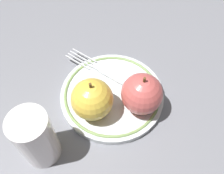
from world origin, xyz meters
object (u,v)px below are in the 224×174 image
apple_second_whole (142,94)px  drinking_glass (36,138)px  apple_red_whole (92,99)px  fork (106,73)px  plate (112,95)px

apple_second_whole → drinking_glass: bearing=178.0°
apple_red_whole → drinking_glass: bearing=-167.2°
apple_second_whole → fork: 0.11m
fork → drinking_glass: (-0.18, -0.09, 0.04)m
fork → drinking_glass: 0.20m
plate → fork: (0.01, 0.05, 0.01)m
fork → apple_second_whole: bearing=166.1°
plate → apple_second_whole: (0.04, -0.05, 0.05)m
plate → apple_red_whole: bearing=-160.4°
apple_second_whole → drinking_glass: size_ratio=0.74×
apple_red_whole → drinking_glass: drinking_glass is taller
apple_red_whole → apple_second_whole: same height
apple_red_whole → drinking_glass: 0.12m
apple_red_whole → fork: (0.06, 0.07, -0.04)m
apple_red_whole → apple_second_whole: size_ratio=1.00×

